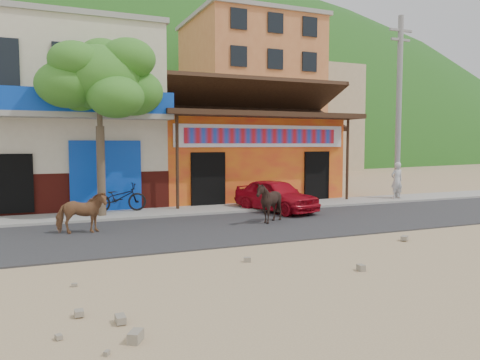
# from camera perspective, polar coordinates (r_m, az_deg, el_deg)

# --- Properties ---
(ground) EXTENTS (120.00, 120.00, 0.00)m
(ground) POSITION_cam_1_polar(r_m,az_deg,el_deg) (12.51, 8.52, -7.29)
(ground) COLOR #9E825B
(ground) RESTS_ON ground
(road) EXTENTS (60.00, 5.00, 0.04)m
(road) POSITION_cam_1_polar(r_m,az_deg,el_deg) (14.66, 3.37, -5.44)
(road) COLOR #28282B
(road) RESTS_ON ground
(sidewalk) EXTENTS (60.00, 2.00, 0.12)m
(sidewalk) POSITION_cam_1_polar(r_m,az_deg,el_deg) (17.82, -1.65, -3.54)
(sidewalk) COLOR gray
(sidewalk) RESTS_ON ground
(dance_club) EXTENTS (8.00, 6.00, 3.60)m
(dance_club) POSITION_cam_1_polar(r_m,az_deg,el_deg) (22.11, -0.63, 2.54)
(dance_club) COLOR orange
(dance_club) RESTS_ON ground
(cafe_building) EXTENTS (7.00, 6.00, 7.00)m
(cafe_building) POSITION_cam_1_polar(r_m,az_deg,el_deg) (20.47, -20.57, 6.86)
(cafe_building) COLOR beige
(cafe_building) RESTS_ON ground
(apartment_front) EXTENTS (9.00, 9.00, 12.00)m
(apartment_front) POSITION_cam_1_polar(r_m,az_deg,el_deg) (37.89, 1.09, 9.68)
(apartment_front) COLOR #CC723F
(apartment_front) RESTS_ON ground
(apartment_rear) EXTENTS (8.00, 8.00, 10.00)m
(apartment_rear) POSITION_cam_1_polar(r_m,az_deg,el_deg) (47.31, 8.13, 7.38)
(apartment_rear) COLOR tan
(apartment_rear) RESTS_ON ground
(hillside) EXTENTS (100.00, 40.00, 24.00)m
(hillside) POSITION_cam_1_polar(r_m,az_deg,el_deg) (81.24, -18.72, 10.89)
(hillside) COLOR #194C14
(hillside) RESTS_ON ground
(tree) EXTENTS (3.00, 3.00, 6.00)m
(tree) POSITION_cam_1_polar(r_m,az_deg,el_deg) (16.34, -16.70, 6.31)
(tree) COLOR #2D721E
(tree) RESTS_ON sidewalk
(utility_pole) EXTENTS (0.24, 0.24, 8.00)m
(utility_pole) POSITION_cam_1_polar(r_m,az_deg,el_deg) (22.06, 18.79, 8.33)
(utility_pole) COLOR gray
(utility_pole) RESTS_ON sidewalk
(cow_tan) EXTENTS (1.41, 0.73, 1.16)m
(cow_tan) POSITION_cam_1_polar(r_m,az_deg,el_deg) (13.75, -18.75, -3.81)
(cow_tan) COLOR #915F3A
(cow_tan) RESTS_ON road
(cow_dark) EXTENTS (1.28, 1.17, 1.29)m
(cow_dark) POSITION_cam_1_polar(r_m,az_deg,el_deg) (14.78, 3.56, -2.75)
(cow_dark) COLOR black
(cow_dark) RESTS_ON road
(red_car) EXTENTS (2.35, 3.78, 1.20)m
(red_car) POSITION_cam_1_polar(r_m,az_deg,el_deg) (17.27, 4.39, -1.87)
(red_car) COLOR #B20C1C
(red_car) RESTS_ON road
(scooter) EXTENTS (1.94, 0.74, 1.01)m
(scooter) POSITION_cam_1_polar(r_m,az_deg,el_deg) (17.16, -14.52, -2.09)
(scooter) COLOR black
(scooter) RESTS_ON sidewalk
(pedestrian) EXTENTS (0.61, 0.43, 1.60)m
(pedestrian) POSITION_cam_1_polar(r_m,az_deg,el_deg) (21.77, 18.57, -0.04)
(pedestrian) COLOR silver
(pedestrian) RESTS_ON sidewalk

